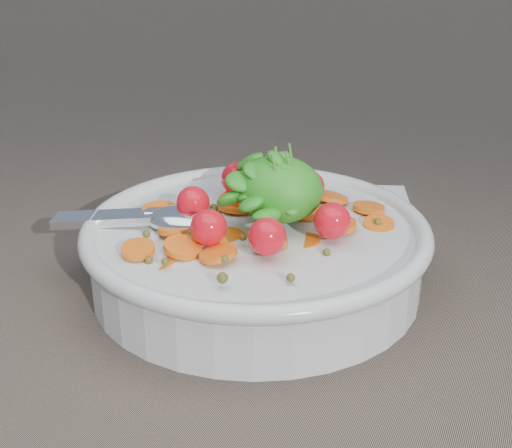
% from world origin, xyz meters
% --- Properties ---
extents(ground, '(6.00, 6.00, 0.00)m').
position_xyz_m(ground, '(0.00, 0.00, 0.00)').
color(ground, '#776455').
rests_on(ground, ground).
extents(bowl, '(0.32, 0.30, 0.13)m').
position_xyz_m(bowl, '(-0.02, 0.02, 0.04)').
color(bowl, silver).
rests_on(bowl, ground).
extents(napkin, '(0.19, 0.18, 0.01)m').
position_xyz_m(napkin, '(0.00, 0.21, 0.00)').
color(napkin, white).
rests_on(napkin, ground).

